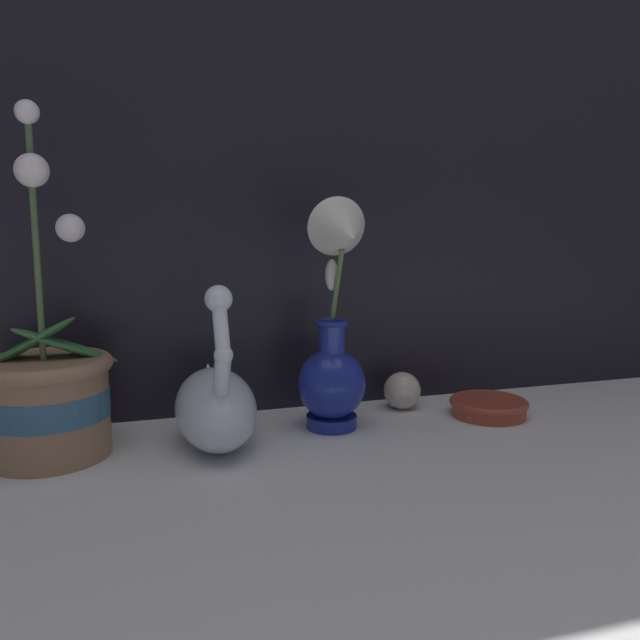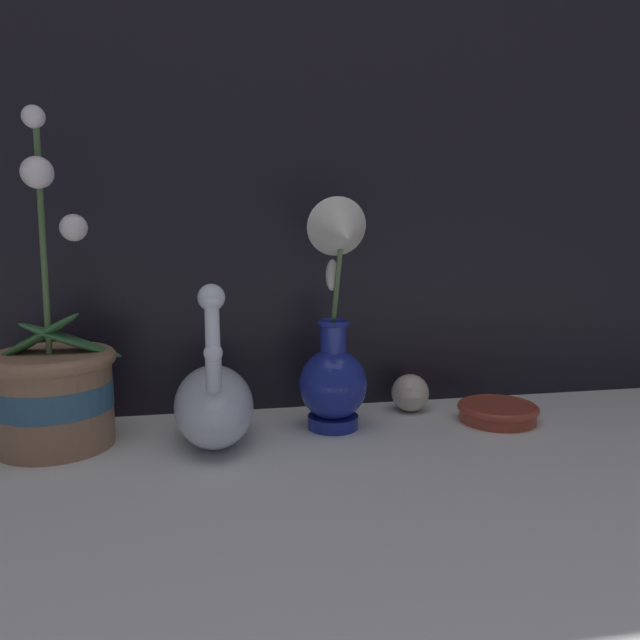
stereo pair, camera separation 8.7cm
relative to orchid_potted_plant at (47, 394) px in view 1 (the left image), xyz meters
name	(u,v)px [view 1 (the left image)]	position (x,y,z in m)	size (l,w,h in m)	color
ground_plane	(319,469)	(0.32, -0.14, -0.08)	(2.80, 2.80, 0.00)	silver
window_backdrop	(268,16)	(0.32, 0.13, 0.52)	(2.80, 0.03, 1.20)	black
orchid_potted_plant	(47,394)	(0.00, 0.00, 0.00)	(0.19, 0.17, 0.44)	#9E7556
swan_figurine	(215,404)	(0.21, -0.02, -0.02)	(0.11, 0.22, 0.23)	silver
blue_vase	(335,342)	(0.38, -0.01, 0.05)	(0.10, 0.15, 0.33)	navy
glass_sphere	(402,390)	(0.52, 0.06, -0.05)	(0.06, 0.06, 0.06)	beige
amber_dish	(489,406)	(0.63, -0.01, -0.07)	(0.12, 0.12, 0.03)	#A8422D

